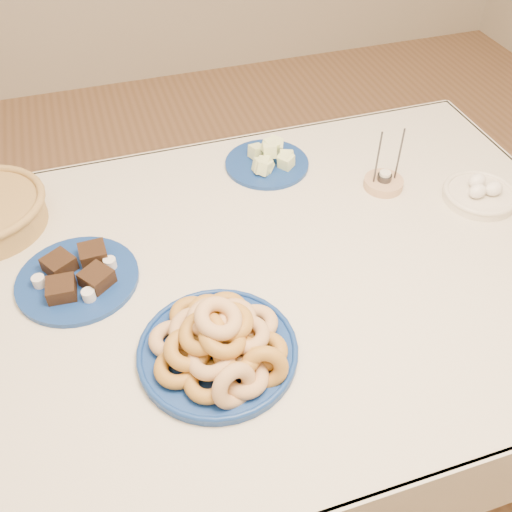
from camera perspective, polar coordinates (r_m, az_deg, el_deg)
name	(u,v)px	position (r m, az deg, el deg)	size (l,w,h in m)	color
ground	(251,436)	(1.91, -0.48, -17.54)	(5.00, 5.00, 0.00)	brown
dining_table	(250,303)	(1.38, -0.64, -4.76)	(1.71, 1.11, 0.75)	brown
donut_platter	(219,344)	(1.12, -3.71, -8.80)	(0.37, 0.37, 0.15)	navy
melon_plate	(269,160)	(1.61, 1.34, 9.55)	(0.25, 0.25, 0.08)	navy
brownie_plate	(78,277)	(1.33, -17.40, -1.97)	(0.33, 0.33, 0.05)	navy
candle_holder	(384,182)	(1.57, 12.64, 7.24)	(0.11, 0.11, 0.17)	tan
egg_bowl	(480,194)	(1.59, 21.49, 5.82)	(0.21, 0.21, 0.06)	silver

